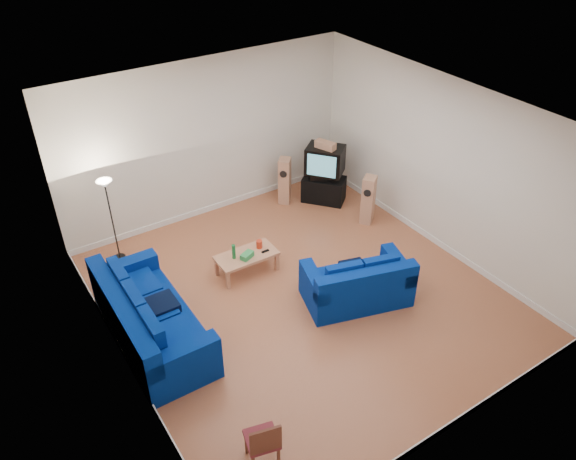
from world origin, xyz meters
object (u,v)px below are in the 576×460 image
sofa_three_seat (148,323)px  coffee_table (247,257)px  sofa_loveseat (358,286)px  tv_stand (324,189)px  television (325,160)px

sofa_three_seat → coffee_table: (2.07, 0.65, -0.02)m
sofa_loveseat → tv_stand: 3.26m
coffee_table → tv_stand: tv_stand is taller
coffee_table → television: 2.99m
tv_stand → television: bearing=101.3°
sofa_three_seat → television: (4.70, 1.94, 0.57)m
sofa_three_seat → sofa_loveseat: (3.21, -1.02, -0.04)m
sofa_three_seat → tv_stand: 5.04m
sofa_loveseat → television: size_ratio=2.04×
tv_stand → coffee_table: bearing=-103.9°
coffee_table → tv_stand: bearing=25.7°
sofa_three_seat → sofa_loveseat: bearing=72.9°
coffee_table → television: size_ratio=1.16×
sofa_loveseat → tv_stand: bearing=79.8°
sofa_three_seat → tv_stand: sofa_three_seat is taller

